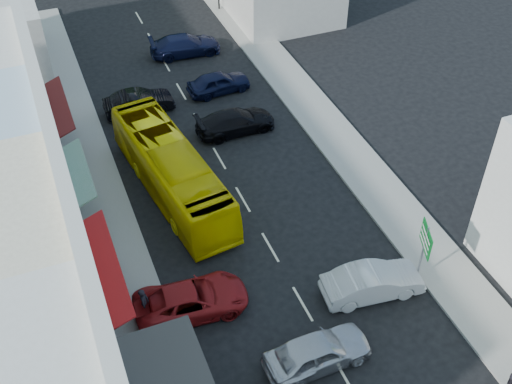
{
  "coord_description": "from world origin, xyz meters",
  "views": [
    {
      "loc": [
        -9.25,
        -17.13,
        24.3
      ],
      "look_at": [
        0.0,
        6.0,
        2.2
      ],
      "focal_mm": 45.0,
      "sensor_mm": 36.0,
      "label": 1
    }
  ],
  "objects_px": {
    "car_red": "(191,300)",
    "pedestrian_left": "(144,303)",
    "bus": "(172,171)",
    "car_white": "(372,284)",
    "car_silver": "(318,353)",
    "direction_sign": "(422,255)"
  },
  "relations": [
    {
      "from": "bus",
      "to": "car_white",
      "type": "bearing_deg",
      "value": -65.17
    },
    {
      "from": "car_silver",
      "to": "car_white",
      "type": "distance_m",
      "value": 4.87
    },
    {
      "from": "car_red",
      "to": "direction_sign",
      "type": "height_order",
      "value": "direction_sign"
    },
    {
      "from": "bus",
      "to": "pedestrian_left",
      "type": "distance_m",
      "value": 8.83
    },
    {
      "from": "car_white",
      "to": "car_red",
      "type": "height_order",
      "value": "same"
    },
    {
      "from": "car_red",
      "to": "pedestrian_left",
      "type": "relative_size",
      "value": 2.71
    },
    {
      "from": "bus",
      "to": "car_white",
      "type": "xyz_separation_m",
      "value": [
        6.77,
        -10.65,
        -0.85
      ]
    },
    {
      "from": "bus",
      "to": "car_red",
      "type": "bearing_deg",
      "value": -108.2
    },
    {
      "from": "pedestrian_left",
      "to": "car_silver",
      "type": "bearing_deg",
      "value": -108.5
    },
    {
      "from": "car_silver",
      "to": "car_white",
      "type": "relative_size",
      "value": 1.0
    },
    {
      "from": "car_silver",
      "to": "pedestrian_left",
      "type": "height_order",
      "value": "pedestrian_left"
    },
    {
      "from": "bus",
      "to": "car_red",
      "type": "distance_m",
      "value": 8.59
    },
    {
      "from": "bus",
      "to": "car_red",
      "type": "xyz_separation_m",
      "value": [
        -1.57,
        -8.4,
        -0.85
      ]
    },
    {
      "from": "pedestrian_left",
      "to": "direction_sign",
      "type": "xyz_separation_m",
      "value": [
        12.91,
        -2.77,
        0.84
      ]
    },
    {
      "from": "car_silver",
      "to": "pedestrian_left",
      "type": "relative_size",
      "value": 2.59
    },
    {
      "from": "bus",
      "to": "direction_sign",
      "type": "height_order",
      "value": "direction_sign"
    },
    {
      "from": "direction_sign",
      "to": "pedestrian_left",
      "type": "bearing_deg",
      "value": -172.27
    },
    {
      "from": "car_silver",
      "to": "pedestrian_left",
      "type": "distance_m",
      "value": 8.18
    },
    {
      "from": "direction_sign",
      "to": "bus",
      "type": "bearing_deg",
      "value": 150.43
    },
    {
      "from": "car_white",
      "to": "direction_sign",
      "type": "xyz_separation_m",
      "value": [
        2.46,
        -0.13,
        1.14
      ]
    },
    {
      "from": "car_white",
      "to": "pedestrian_left",
      "type": "height_order",
      "value": "pedestrian_left"
    },
    {
      "from": "bus",
      "to": "car_silver",
      "type": "xyz_separation_m",
      "value": [
        2.63,
        -13.2,
        -0.85
      ]
    }
  ]
}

